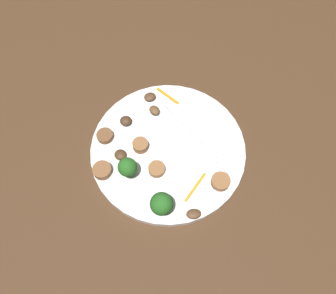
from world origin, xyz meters
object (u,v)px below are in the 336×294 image
fork (202,141)px  pepper_strip_2 (168,96)px  broccoli_floret_1 (127,167)px  sausage_slice_1 (140,145)px  sausage_slice_0 (105,136)px  mushroom_0 (155,110)px  mushroom_2 (120,155)px  plate (168,149)px  mushroom_1 (126,121)px  broccoli_floret_0 (162,204)px  sausage_slice_2 (157,169)px  sausage_slice_3 (102,170)px  mushroom_3 (150,97)px  sausage_slice_4 (221,181)px  mushroom_4 (194,214)px  pepper_strip_0 (195,187)px

fork → pepper_strip_2: same height
broccoli_floret_1 → sausage_slice_1: bearing=114.0°
broccoli_floret_1 → sausage_slice_0: size_ratio=1.59×
mushroom_0 → mushroom_2: size_ratio=1.05×
fork → plate: bearing=-119.4°
fork → mushroom_1: 0.14m
sausage_slice_1 → mushroom_2: bearing=-110.6°
broccoli_floret_1 → sausage_slice_1: size_ratio=1.68×
broccoli_floret_0 → pepper_strip_2: 0.22m
sausage_slice_2 → sausage_slice_3: size_ratio=0.90×
mushroom_0 → mushroom_3: mushroom_0 is taller
plate → pepper_strip_2: pepper_strip_2 is taller
sausage_slice_2 → sausage_slice_4: size_ratio=0.90×
mushroom_0 → pepper_strip_2: (-0.01, 0.04, -0.00)m
sausage_slice_0 → sausage_slice_2: same height
sausage_slice_1 → mushroom_1: size_ratio=1.27×
mushroom_4 → pepper_strip_0: 0.05m
fork → mushroom_1: size_ratio=8.37×
sausage_slice_2 → mushroom_0: bearing=135.7°
sausage_slice_1 → pepper_strip_2: bearing=109.5°
broccoli_floret_1 → sausage_slice_4: 0.15m
broccoli_floret_0 → plate: bearing=127.9°
mushroom_3 → fork: bearing=-2.0°
sausage_slice_1 → sausage_slice_3: (-0.01, -0.08, -0.00)m
plate → broccoli_floret_1: size_ratio=5.95×
sausage_slice_4 → pepper_strip_0: size_ratio=0.54×
fork → pepper_strip_0: (0.05, -0.07, 0.00)m
sausage_slice_0 → mushroom_1: mushroom_1 is taller
fork → mushroom_0: 0.11m
broccoli_floret_1 → mushroom_4: broccoli_floret_1 is taller
mushroom_3 → pepper_strip_2: 0.03m
pepper_strip_2 → fork: bearing=-15.6°
pepper_strip_0 → sausage_slice_4: bearing=54.4°
sausage_slice_0 → mushroom_2: bearing=-8.2°
broccoli_floret_1 → sausage_slice_2: 0.05m
mushroom_0 → pepper_strip_2: 0.04m
mushroom_1 → mushroom_2: size_ratio=1.02×
sausage_slice_3 → mushroom_4: size_ratio=1.30×
sausage_slice_2 → mushroom_3: bearing=138.7°
mushroom_2 → pepper_strip_2: bearing=100.1°
sausage_slice_0 → mushroom_3: sausage_slice_0 is taller
broccoli_floret_0 → mushroom_2: 0.12m
plate → broccoli_floret_1: bearing=-99.1°
plate → sausage_slice_2: 0.05m
pepper_strip_0 → pepper_strip_2: bearing=146.6°
sausage_slice_4 → pepper_strip_2: size_ratio=0.58×
pepper_strip_0 → sausage_slice_0: bearing=-168.4°
sausage_slice_4 → mushroom_3: bearing=168.0°
broccoli_floret_0 → pepper_strip_0: (0.01, 0.06, -0.03)m
sausage_slice_0 → mushroom_1: 0.05m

